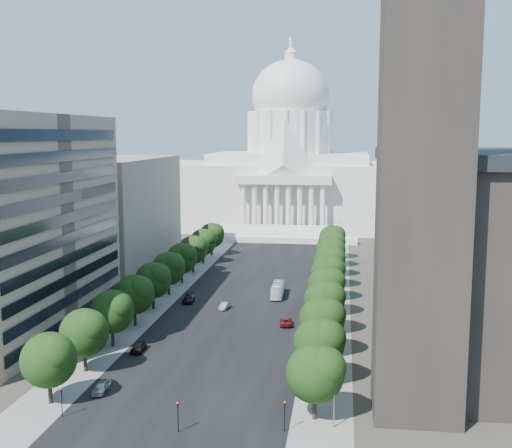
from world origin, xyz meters
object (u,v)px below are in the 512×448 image
at_px(car_silver, 224,306).
at_px(car_dark_a, 139,347).
at_px(car_parked, 101,387).
at_px(car_dark_b, 189,299).
at_px(city_bus, 278,290).
at_px(car_red, 286,322).

bearing_deg(car_silver, car_dark_a, -102.00).
height_order(car_dark_a, car_parked, car_dark_a).
height_order(car_dark_a, car_dark_b, car_dark_a).
xyz_separation_m(car_silver, city_bus, (9.96, 12.42, 0.77)).
height_order(car_red, city_bus, city_bus).
bearing_deg(city_bus, car_silver, -130.10).
distance_m(car_red, car_parked, 42.56).
xyz_separation_m(car_silver, car_dark_b, (-8.73, 4.48, 0.11)).
bearing_deg(car_silver, city_bus, 58.11).
bearing_deg(city_bus, car_parked, -109.87).
height_order(car_dark_a, car_red, car_dark_a).
relative_size(car_dark_b, car_parked, 1.22).
bearing_deg(car_dark_a, car_red, 37.05).
height_order(car_red, car_dark_b, car_dark_b).
xyz_separation_m(car_dark_a, car_dark_b, (0.77, 32.37, -0.02)).
distance_m(car_silver, car_dark_b, 9.82).
xyz_separation_m(car_red, car_dark_b, (-22.58, 13.98, 0.10)).
xyz_separation_m(car_dark_b, city_bus, (18.69, 7.94, 0.66)).
distance_m(car_dark_a, car_dark_b, 32.38).
bearing_deg(car_parked, car_red, 54.69).
distance_m(car_dark_a, car_parked, 17.31).
bearing_deg(car_parked, car_dark_a, 88.31).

